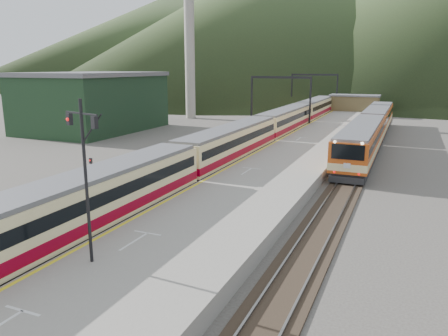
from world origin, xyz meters
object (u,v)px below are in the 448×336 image
at_px(second_train, 371,127).
at_px(worker, 52,205).
at_px(signal_mast, 85,166).
at_px(main_train, 263,131).

relative_size(second_train, worker, 27.06).
relative_size(signal_mast, worker, 4.56).
bearing_deg(signal_mast, main_train, 95.59).
distance_m(main_train, signal_mast, 34.91).
bearing_deg(second_train, main_train, -147.78).
bearing_deg(main_train, second_train, 32.22).
bearing_deg(main_train, worker, -99.36).
height_order(second_train, signal_mast, signal_mast).
bearing_deg(worker, signal_mast, 145.45).
bearing_deg(worker, second_train, -112.41).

